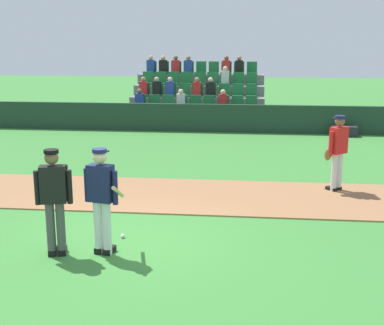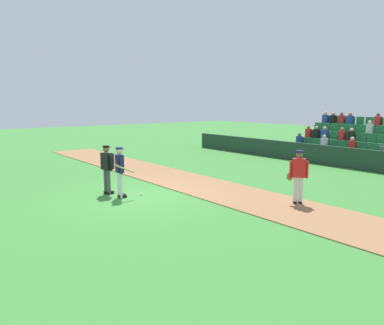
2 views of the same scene
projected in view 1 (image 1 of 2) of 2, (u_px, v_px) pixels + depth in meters
ground_plane at (122, 242)px, 9.20m from camera, size 80.00×80.00×0.00m
infield_dirt_path at (152, 194)px, 11.97m from camera, size 28.00×2.67×0.03m
dugout_fence at (192, 118)px, 19.99m from camera, size 20.00×0.16×1.04m
stadium_bleachers at (198, 104)px, 22.16m from camera, size 5.55×3.80×2.70m
batter_navy_jersey at (102, 197)px, 8.50m from camera, size 0.61×0.80×1.76m
umpire_home_plate at (54, 196)px, 8.45m from camera, size 0.58×0.37×1.76m
runner_red_jersey at (337, 151)px, 12.03m from camera, size 0.59×0.49×1.76m
baseball at (123, 236)px, 9.40m from camera, size 0.07×0.07×0.07m
equipment_bag at (344, 131)px, 19.05m from camera, size 0.90×0.36×0.36m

